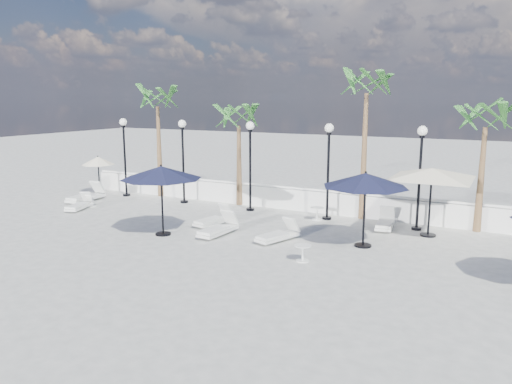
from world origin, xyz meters
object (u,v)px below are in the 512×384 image
at_px(lounger_1, 80,205).
at_px(parasol_cream_small, 98,161).
at_px(lounger_3, 218,229).
at_px(parasol_navy_left, 161,173).
at_px(parasol_navy_mid, 365,180).
at_px(lounger_2, 214,219).
at_px(parasol_cream_sq_a, 432,168).
at_px(lounger_0, 86,196).
at_px(lounger_5, 385,223).
at_px(lounger_4, 278,235).

distance_m(lounger_1, parasol_cream_small, 3.81).
distance_m(lounger_3, parasol_navy_left, 2.82).
relative_size(parasol_navy_mid, parasol_cream_small, 1.42).
distance_m(lounger_2, parasol_cream_sq_a, 8.17).
xyz_separation_m(lounger_1, lounger_2, (6.66, 0.44, 0.02)).
xyz_separation_m(lounger_0, lounger_1, (1.04, -1.39, -0.05)).
relative_size(lounger_1, parasol_navy_left, 0.60).
xyz_separation_m(parasol_navy_left, parasol_cream_small, (-7.58, 4.59, -0.55)).
bearing_deg(parasol_cream_small, parasol_cream_sq_a, -1.35).
xyz_separation_m(lounger_0, parasol_cream_sq_a, (15.26, 1.25, 2.16)).
distance_m(lounger_2, parasol_navy_mid, 6.18).
height_order(lounger_2, parasol_navy_left, parasol_navy_left).
relative_size(lounger_1, lounger_5, 0.94).
xyz_separation_m(lounger_5, parasol_cream_small, (-14.41, 0.04, 1.46)).
bearing_deg(lounger_5, parasol_cream_small, 172.27).
height_order(lounger_0, lounger_5, lounger_0).
bearing_deg(lounger_2, lounger_0, -174.92).
bearing_deg(lounger_2, lounger_3, -39.53).
relative_size(parasol_cream_sq_a, parasol_cream_small, 2.70).
xyz_separation_m(lounger_2, lounger_3, (0.90, -1.14, 0.01)).
bearing_deg(lounger_1, lounger_3, -22.06).
height_order(lounger_3, parasol_cream_small, parasol_cream_small).
distance_m(lounger_0, parasol_navy_mid, 13.74).
relative_size(lounger_3, lounger_5, 1.04).
relative_size(lounger_4, parasol_navy_mid, 0.65).
relative_size(lounger_3, lounger_4, 1.04).
relative_size(parasol_navy_left, parasol_cream_small, 1.46).
bearing_deg(parasol_navy_mid, parasol_navy_left, -164.22).
distance_m(lounger_0, parasol_cream_sq_a, 15.46).
relative_size(lounger_1, lounger_3, 0.90).
height_order(lounger_1, parasol_navy_mid, parasol_navy_mid).
bearing_deg(parasol_cream_small, lounger_5, -0.14).
distance_m(lounger_1, parasol_navy_left, 6.33).
distance_m(lounger_4, parasol_cream_sq_a, 5.82).
relative_size(lounger_3, parasol_cream_sq_a, 0.36).
distance_m(lounger_3, parasol_cream_small, 10.17).
bearing_deg(parasol_cream_small, lounger_1, -59.22).
distance_m(parasol_navy_left, parasol_navy_mid, 6.99).
distance_m(parasol_navy_mid, parasol_cream_sq_a, 2.88).
bearing_deg(lounger_4, parasol_navy_left, -144.68).
bearing_deg(lounger_0, lounger_2, -10.87).
height_order(parasol_navy_mid, parasol_cream_small, parasol_navy_mid).
bearing_deg(lounger_2, parasol_navy_mid, 11.09).
relative_size(lounger_1, parasol_cream_small, 0.87).
bearing_deg(lounger_3, parasol_navy_left, -149.88).
relative_size(lounger_3, parasol_navy_left, 0.66).
bearing_deg(parasol_navy_left, lounger_0, 156.52).
bearing_deg(lounger_5, lounger_4, -137.87).
bearing_deg(parasol_navy_left, parasol_navy_mid, 15.78).
distance_m(lounger_2, parasol_cream_small, 8.96).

